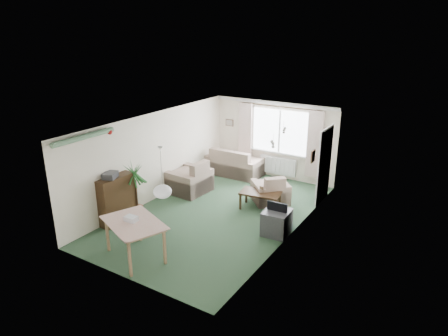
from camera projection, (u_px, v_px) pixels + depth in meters
The scene contains 25 objects.
ground at pixel (218, 214), 10.19m from camera, with size 6.50×6.50×0.00m, color #2B4830.
window at pixel (280, 131), 12.18m from camera, with size 1.80×0.03×1.30m, color white.
curtain_rod at pixel (280, 107), 11.86m from camera, with size 2.60×0.03×0.03m, color black.
curtain_left at pixel (245, 134), 12.75m from camera, with size 0.45×0.08×2.00m, color beige.
curtain_right at pixel (314, 145), 11.61m from camera, with size 0.45×0.08×2.00m, color beige.
radiator at pixel (278, 166), 12.52m from camera, with size 1.20×0.10×0.55m, color white.
doorway at pixel (325, 166), 10.64m from camera, with size 0.03×0.95×2.00m, color black.
pendant_lamp at pixel (162, 192), 7.75m from camera, with size 0.36×0.36×0.36m, color white.
tinsel_garland at pixel (84, 137), 8.54m from camera, with size 1.60×1.60×0.12m, color #196626.
bauble_cluster_a at pixel (283, 128), 9.53m from camera, with size 0.20×0.20×0.20m, color silver.
bauble_cluster_b at pixel (273, 142), 8.42m from camera, with size 0.20×0.20×0.20m, color silver.
wall_picture_back at pixel (230, 123), 13.06m from camera, with size 0.28×0.03×0.22m, color brown.
wall_picture_right at pixel (313, 156), 9.65m from camera, with size 0.03×0.24×0.30m, color brown.
sofa at pixel (235, 161), 12.80m from camera, with size 1.75×0.93×0.88m, color beige.
armchair_corner at pixel (271, 188), 10.79m from camera, with size 0.89×0.85×0.80m, color tan.
armchair_left at pixel (189, 176), 11.42m from camera, with size 1.07×1.01×0.96m, color beige.
coffee_table at pixel (260, 200), 10.41m from camera, with size 1.03×0.57×0.46m, color black.
photo_frame at pixel (261, 189), 10.31m from camera, with size 0.12×0.02×0.16m, color brown.
bookshelf at pixel (117, 199), 9.60m from camera, with size 0.32×0.96×1.17m, color black.
hifi_box at pixel (110, 175), 9.30m from camera, with size 0.28×0.35×0.14m, color #38383D.
houseplant at pixel (136, 190), 9.84m from camera, with size 0.61×0.61×1.42m, color #226531.
dining_table at pixel (135, 240), 8.15m from camera, with size 1.25×0.84×0.78m, color #9E8356.
gift_box at pixel (131, 219), 8.04m from camera, with size 0.25×0.18×0.12m, color silver.
tv_cube at pixel (277, 222), 9.13m from camera, with size 0.57×0.63×0.57m, color #343439.
pet_bed at pixel (281, 224), 9.53m from camera, with size 0.56×0.56×0.11m, color #1E4C8B.
Camera 1 is at (4.98, -7.76, 4.50)m, focal length 32.00 mm.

